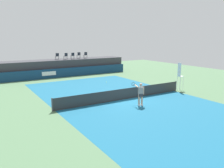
{
  "coord_description": "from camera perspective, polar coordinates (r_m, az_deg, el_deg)",
  "views": [
    {
      "loc": [
        -10.77,
        -15.68,
        5.22
      ],
      "look_at": [
        0.03,
        2.0,
        1.0
      ],
      "focal_mm": 36.91,
      "sensor_mm": 36.0,
      "label": 1
    }
  ],
  "objects": [
    {
      "name": "ground_plane",
      "position": [
        22.18,
        -1.4,
        -2.1
      ],
      "size": [
        48.0,
        48.0,
        0.0
      ],
      "primitive_type": "plane",
      "color": "#4C704C"
    },
    {
      "name": "court_inner",
      "position": [
        19.72,
        2.97,
        -3.84
      ],
      "size": [
        12.0,
        22.0,
        0.0
      ],
      "primitive_type": "cube",
      "color": "#16597A",
      "rests_on": "ground"
    },
    {
      "name": "sponsor_wall",
      "position": [
        31.44,
        -11.06,
        2.85
      ],
      "size": [
        18.0,
        0.22,
        1.2
      ],
      "color": "navy",
      "rests_on": "ground"
    },
    {
      "name": "spectator_platform",
      "position": [
        33.06,
        -12.17,
        4.1
      ],
      "size": [
        18.0,
        2.8,
        2.2
      ],
      "primitive_type": "cube",
      "color": "#38383D",
      "rests_on": "ground"
    },
    {
      "name": "spectator_chair_far_left",
      "position": [
        32.74,
        -13.45,
        6.78
      ],
      "size": [
        0.48,
        0.48,
        0.89
      ],
      "color": "#1E232D",
      "rests_on": "spectator_platform"
    },
    {
      "name": "spectator_chair_left",
      "position": [
        32.72,
        -11.39,
        6.87
      ],
      "size": [
        0.48,
        0.48,
        0.89
      ],
      "color": "#1E232D",
      "rests_on": "spectator_platform"
    },
    {
      "name": "spectator_chair_center",
      "position": [
        33.11,
        -9.74,
        6.98
      ],
      "size": [
        0.47,
        0.47,
        0.89
      ],
      "color": "#1E232D",
      "rests_on": "spectator_platform"
    },
    {
      "name": "spectator_chair_right",
      "position": [
        33.96,
        -8.25,
        7.13
      ],
      "size": [
        0.46,
        0.46,
        0.89
      ],
      "color": "#1E232D",
      "rests_on": "spectator_platform"
    },
    {
      "name": "spectator_chair_far_right",
      "position": [
        34.3,
        -6.59,
        7.22
      ],
      "size": [
        0.46,
        0.46,
        0.89
      ],
      "color": "#1E232D",
      "rests_on": "spectator_platform"
    },
    {
      "name": "umpire_chair",
      "position": [
        23.75,
        16.45,
        2.24
      ],
      "size": [
        0.48,
        0.48,
        2.76
      ],
      "color": "white",
      "rests_on": "ground"
    },
    {
      "name": "tennis_net",
      "position": [
        19.6,
        2.99,
        -2.51
      ],
      "size": [
        12.4,
        0.02,
        0.95
      ],
      "primitive_type": "cube",
      "color": "#2D2D2D",
      "rests_on": "ground"
    },
    {
      "name": "net_post_near",
      "position": [
        17.0,
        -14.61,
        -4.99
      ],
      "size": [
        0.1,
        0.1,
        1.0
      ],
      "primitive_type": "cylinder",
      "color": "#4C4C51",
      "rests_on": "ground"
    },
    {
      "name": "net_post_far",
      "position": [
        23.58,
        15.53,
        -0.46
      ],
      "size": [
        0.1,
        0.1,
        1.0
      ],
      "primitive_type": "cylinder",
      "color": "#4C4C51",
      "rests_on": "ground"
    },
    {
      "name": "tennis_player",
      "position": [
        17.9,
        7.05,
        -2.35
      ],
      "size": [
        0.56,
        1.24,
        1.77
      ],
      "color": "white",
      "rests_on": "court_inner"
    },
    {
      "name": "tennis_ball",
      "position": [
        27.01,
        -1.37,
        0.45
      ],
      "size": [
        0.07,
        0.07,
        0.07
      ],
      "primitive_type": "sphere",
      "color": "#D8EA33",
      "rests_on": "court_inner"
    }
  ]
}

